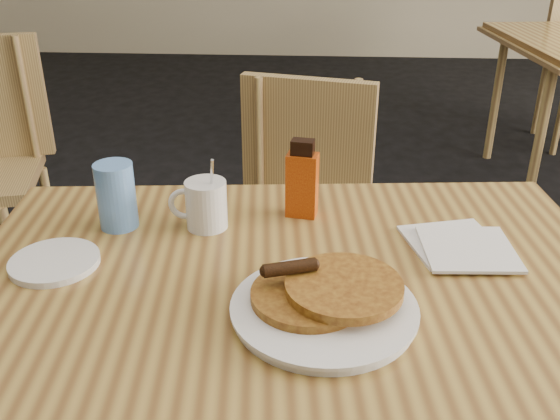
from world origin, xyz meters
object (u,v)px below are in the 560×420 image
at_px(coffee_mug, 205,204).
at_px(blue_tumbler, 116,196).
at_px(syrup_bottle, 302,181).
at_px(main_table, 292,297).
at_px(chair_main_far, 305,206).
at_px(pancake_plate, 324,303).

height_order(coffee_mug, blue_tumbler, coffee_mug).
bearing_deg(syrup_bottle, main_table, -82.46).
height_order(main_table, syrup_bottle, syrup_bottle).
bearing_deg(main_table, blue_tumbler, 155.43).
distance_m(main_table, chair_main_far, 0.76).
bearing_deg(chair_main_far, main_table, -77.30).
xyz_separation_m(pancake_plate, blue_tumbler, (-0.39, 0.26, 0.05)).
distance_m(syrup_bottle, blue_tumbler, 0.36).
distance_m(main_table, syrup_bottle, 0.25).
bearing_deg(chair_main_far, blue_tumbler, -107.60).
distance_m(main_table, blue_tumbler, 0.39).
relative_size(pancake_plate, blue_tumbler, 2.21).
height_order(chair_main_far, syrup_bottle, syrup_bottle).
relative_size(chair_main_far, blue_tumbler, 6.75).
bearing_deg(pancake_plate, chair_main_far, 93.08).
distance_m(pancake_plate, blue_tumbler, 0.48).
height_order(chair_main_far, pancake_plate, chair_main_far).
height_order(syrup_bottle, blue_tumbler, syrup_bottle).
xyz_separation_m(syrup_bottle, blue_tumbler, (-0.35, -0.07, -0.01)).
bearing_deg(main_table, pancake_plate, -63.36).
height_order(main_table, chair_main_far, chair_main_far).
xyz_separation_m(chair_main_far, blue_tumbler, (-0.35, -0.58, 0.30)).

